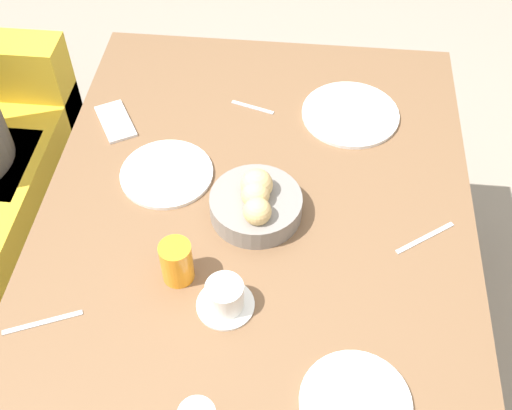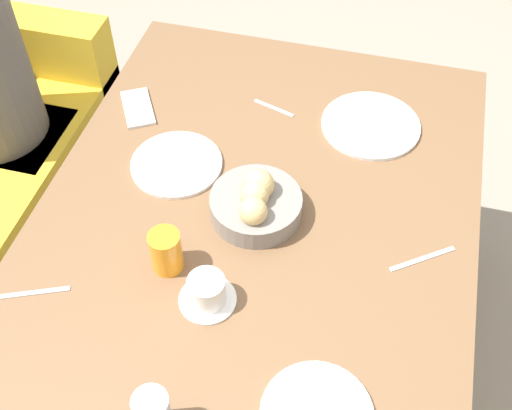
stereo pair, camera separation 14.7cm
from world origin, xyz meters
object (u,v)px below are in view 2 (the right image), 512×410
knife_silver (422,259)px  cell_phone (138,108)px  plate_near_right (371,125)px  plate_far_center (177,164)px  fork_silver (31,293)px  spoon_coffee (274,108)px  coffee_cup (207,292)px  bread_basket (256,203)px  juice_glass (166,251)px

knife_silver → cell_phone: (0.31, 0.79, 0.00)m
plate_near_right → knife_silver: size_ratio=1.89×
plate_far_center → fork_silver: bearing=158.0°
plate_far_center → spoon_coffee: (0.27, -0.18, -0.00)m
coffee_cup → bread_basket: bearing=-9.0°
fork_silver → spoon_coffee: size_ratio=1.29×
coffee_cup → knife_silver: 0.48m
juice_glass → plate_near_right: bearing=-33.5°
plate_far_center → cell_phone: bearing=44.5°
knife_silver → spoon_coffee: same height
plate_near_right → juice_glass: bearing=146.5°
coffee_cup → plate_far_center: bearing=28.5°
juice_glass → spoon_coffee: (0.56, -0.10, -0.05)m
plate_near_right → knife_silver: bearing=-156.8°
coffee_cup → knife_silver: size_ratio=0.89×
plate_near_right → fork_silver: plate_near_right is taller
coffee_cup → spoon_coffee: coffee_cup is taller
fork_silver → spoon_coffee: same height
bread_basket → cell_phone: 0.49m
plate_far_center → spoon_coffee: plate_far_center is taller
bread_basket → spoon_coffee: 0.38m
plate_near_right → spoon_coffee: 0.26m
juice_glass → fork_silver: (-0.14, 0.26, -0.05)m
juice_glass → cell_phone: juice_glass is taller
coffee_cup → cell_phone: (0.53, 0.36, -0.03)m
spoon_coffee → fork_silver: bearing=152.9°
plate_near_right → coffee_cup: coffee_cup is taller
bread_basket → fork_silver: (-0.33, 0.41, -0.04)m
coffee_cup → spoon_coffee: 0.62m
bread_basket → knife_silver: size_ratio=1.55×
plate_far_center → coffee_cup: coffee_cup is taller
coffee_cup → fork_silver: (-0.08, 0.37, -0.03)m
plate_far_center → juice_glass: 0.31m
fork_silver → spoon_coffee: 0.79m
coffee_cup → cell_phone: bearing=34.5°
bread_basket → spoon_coffee: bread_basket is taller
bread_basket → coffee_cup: bread_basket is taller
juice_glass → bread_basket: bearing=-38.5°
knife_silver → plate_near_right: bearing=23.2°
plate_near_right → cell_phone: bearing=98.2°
juice_glass → coffee_cup: juice_glass is taller
plate_near_right → knife_silver: (-0.40, -0.17, -0.00)m
juice_glass → fork_silver: bearing=118.9°
knife_silver → cell_phone: bearing=68.7°
coffee_cup → fork_silver: bearing=102.0°
bread_basket → cell_phone: bearing=55.6°
fork_silver → knife_silver: same height
plate_near_right → plate_far_center: bearing=120.5°
bread_basket → spoon_coffee: bearing=7.3°
plate_far_center → knife_silver: (-0.13, -0.62, -0.00)m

